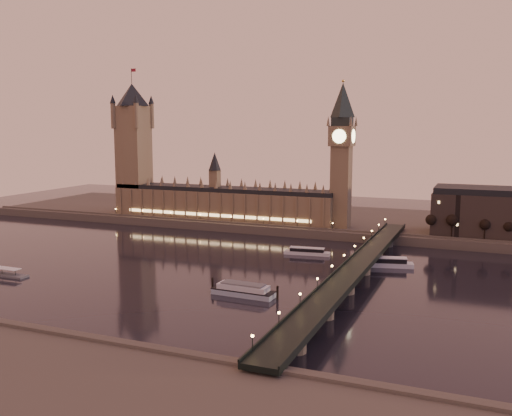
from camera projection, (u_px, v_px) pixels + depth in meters
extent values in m
plane|color=black|center=(193.00, 266.00, 320.04)|extent=(700.00, 700.00, 0.00)
cube|color=#423D35|center=(324.00, 220.00, 459.51)|extent=(560.00, 130.00, 6.00)
cube|color=brown|center=(222.00, 205.00, 443.44)|extent=(180.00, 26.00, 22.00)
cube|color=black|center=(222.00, 189.00, 441.64)|extent=(180.00, 22.00, 3.20)
cube|color=#FFCC7F|center=(214.00, 215.00, 431.93)|extent=(153.00, 0.25, 2.20)
cube|color=brown|center=(134.00, 160.00, 468.72)|extent=(22.00, 22.00, 88.00)
cone|color=black|center=(132.00, 95.00, 461.15)|extent=(31.68, 31.68, 18.00)
cylinder|color=black|center=(131.00, 76.00, 459.01)|extent=(0.44, 0.44, 12.00)
cube|color=maroon|center=(134.00, 70.00, 457.54)|extent=(4.00, 0.15, 2.50)
cube|color=brown|center=(341.00, 187.00, 405.64)|extent=(13.00, 13.00, 58.00)
cube|color=brown|center=(342.00, 136.00, 400.50)|extent=(16.00, 16.00, 14.00)
cylinder|color=#FFEAA5|center=(339.00, 136.00, 393.00)|extent=(9.60, 0.35, 9.60)
cylinder|color=#FFEAA5|center=(331.00, 136.00, 403.56)|extent=(0.35, 9.60, 9.60)
cube|color=black|center=(342.00, 122.00, 399.07)|extent=(13.00, 13.00, 6.00)
cone|color=black|center=(343.00, 100.00, 396.93)|extent=(17.68, 17.68, 24.00)
sphere|color=gold|center=(343.00, 81.00, 395.07)|extent=(2.00, 2.00, 2.00)
cube|color=black|center=(356.00, 268.00, 284.41)|extent=(13.00, 260.00, 2.00)
cube|color=black|center=(343.00, 263.00, 286.56)|extent=(0.60, 260.00, 1.00)
cube|color=black|center=(368.00, 266.00, 281.84)|extent=(0.60, 260.00, 1.00)
cylinder|color=black|center=(428.00, 229.00, 374.95)|extent=(0.70, 0.70, 10.24)
sphere|color=black|center=(428.00, 221.00, 374.19)|extent=(6.83, 6.83, 6.83)
cylinder|color=black|center=(454.00, 230.00, 368.74)|extent=(0.70, 0.70, 10.24)
sphere|color=black|center=(455.00, 222.00, 367.97)|extent=(6.83, 6.83, 6.83)
cylinder|color=black|center=(482.00, 232.00, 362.52)|extent=(0.70, 0.70, 10.24)
sphere|color=black|center=(482.00, 224.00, 361.76)|extent=(6.83, 6.83, 6.83)
cylinder|color=black|center=(510.00, 234.00, 356.31)|extent=(0.70, 0.70, 10.24)
sphere|color=black|center=(511.00, 226.00, 355.54)|extent=(6.83, 6.83, 6.83)
cube|color=silver|center=(307.00, 253.00, 348.53)|extent=(28.42, 9.34, 2.05)
cube|color=black|center=(307.00, 250.00, 348.23)|extent=(21.09, 7.40, 2.05)
cube|color=silver|center=(307.00, 248.00, 348.06)|extent=(21.67, 7.70, 0.37)
cube|color=silver|center=(386.00, 264.00, 318.74)|extent=(30.49, 14.17, 2.50)
cube|color=black|center=(386.00, 260.00, 318.38)|extent=(22.70, 11.06, 2.50)
cube|color=silver|center=(386.00, 258.00, 318.17)|extent=(23.34, 11.49, 0.46)
cube|color=#96ACC0|center=(243.00, 293.00, 264.33)|extent=(30.28, 9.79, 2.43)
cube|color=black|center=(243.00, 290.00, 264.12)|extent=(30.28, 9.79, 0.47)
cube|color=silver|center=(243.00, 287.00, 263.91)|extent=(24.63, 8.60, 2.43)
cube|color=#595B5E|center=(243.00, 284.00, 263.69)|extent=(20.85, 7.49, 0.65)
cylinder|color=black|center=(212.00, 284.00, 271.98)|extent=(1.03, 1.03, 6.36)
cylinder|color=black|center=(277.00, 293.00, 257.95)|extent=(1.03, 1.03, 6.36)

